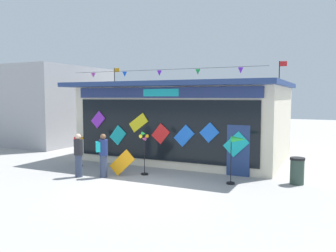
{
  "coord_description": "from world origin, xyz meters",
  "views": [
    {
      "loc": [
        5.69,
        -10.08,
        3.09
      ],
      "look_at": [
        -0.2,
        2.29,
        1.92
      ],
      "focal_mm": 36.57,
      "sensor_mm": 36.0,
      "label": 1
    }
  ],
  "objects": [
    {
      "name": "ground_plane",
      "position": [
        0.0,
        0.0,
        0.0
      ],
      "size": [
        80.0,
        80.0,
        0.0
      ],
      "primitive_type": "plane",
      "color": "#9E9B99"
    },
    {
      "name": "kite_shop_building",
      "position": [
        -0.85,
        5.92,
        1.89
      ],
      "size": [
        9.72,
        6.9,
        4.68
      ],
      "color": "beige",
      "rests_on": "ground_plane"
    },
    {
      "name": "wind_spinner_far_left",
      "position": [
        -4.29,
        1.73,
        1.0
      ],
      "size": [
        0.4,
        0.29,
        1.45
      ],
      "color": "black",
      "rests_on": "ground_plane"
    },
    {
      "name": "wind_spinner_left",
      "position": [
        -0.9,
        1.55,
        1.14
      ],
      "size": [
        0.36,
        0.28,
        1.72
      ],
      "color": "black",
      "rests_on": "ground_plane"
    },
    {
      "name": "wind_spinner_center_left",
      "position": [
        2.78,
        1.63,
        1.34
      ],
      "size": [
        0.7,
        0.35,
        1.73
      ],
      "color": "black",
      "rests_on": "ground_plane"
    },
    {
      "name": "person_near_camera",
      "position": [
        -2.13,
        0.53,
        0.89
      ],
      "size": [
        0.47,
        0.45,
        1.68
      ],
      "rotation": [
        0.0,
        0.0,
        2.3
      ],
      "color": "#333D56",
      "rests_on": "ground_plane"
    },
    {
      "name": "person_mid_plaza",
      "position": [
        -3.01,
        0.18,
        0.86
      ],
      "size": [
        0.34,
        0.34,
        1.68
      ],
      "rotation": [
        0.0,
        0.0,
        0.47
      ],
      "color": "#333D56",
      "rests_on": "ground_plane"
    },
    {
      "name": "trash_bin",
      "position": [
        4.7,
        2.62,
        0.48
      ],
      "size": [
        0.52,
        0.52,
        0.95
      ],
      "color": "#2D4238",
      "rests_on": "ground_plane"
    },
    {
      "name": "display_kite_on_ground",
      "position": [
        -1.59,
        1.03,
        0.53
      ],
      "size": [
        1.05,
        0.22,
        1.05
      ],
      "primitive_type": "cube",
      "rotation": [
        -0.2,
        0.79,
        0.0
      ],
      "color": "orange",
      "rests_on": "ground_plane"
    },
    {
      "name": "neighbour_building",
      "position": [
        -12.1,
        7.48,
        2.52
      ],
      "size": [
        6.93,
        6.73,
        5.03
      ],
      "primitive_type": "cube",
      "color": "#99999E",
      "rests_on": "ground_plane"
    }
  ]
}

